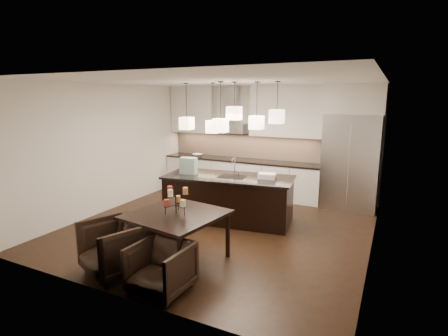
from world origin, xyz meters
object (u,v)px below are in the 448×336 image
at_px(island_body, 229,199).
at_px(armchair_left, 115,247).
at_px(refrigerator, 350,162).
at_px(dining_table, 177,237).
at_px(armchair_right, 161,268).

height_order(island_body, armchair_left, island_body).
relative_size(refrigerator, armchair_left, 2.50).
xyz_separation_m(refrigerator, dining_table, (-2.04, -3.95, -0.69)).
height_order(island_body, dining_table, island_body).
bearing_deg(island_body, refrigerator, 34.27).
bearing_deg(dining_table, island_body, 100.90).
xyz_separation_m(armchair_left, armchair_right, (0.90, -0.13, -0.06)).
bearing_deg(refrigerator, island_body, -137.95).
bearing_deg(armchair_left, refrigerator, 82.16).
bearing_deg(armchair_right, refrigerator, 72.55).
xyz_separation_m(dining_table, armchair_left, (-0.60, -0.70, 0.00)).
bearing_deg(refrigerator, armchair_right, -109.94).
bearing_deg(armchair_right, island_body, 100.24).
relative_size(island_body, armchair_right, 3.47).
distance_m(refrigerator, island_body, 2.93).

